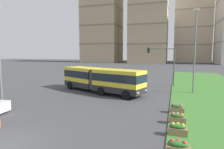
% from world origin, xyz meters
% --- Properties ---
extents(ground_plane, '(260.00, 260.00, 0.00)m').
position_xyz_m(ground_plane, '(0.00, 0.00, 0.00)').
color(ground_plane, '#424244').
extents(articulated_bus, '(11.83, 6.67, 3.00)m').
position_xyz_m(articulated_bus, '(-0.24, 14.95, 1.65)').
color(articulated_bus, yellow).
rests_on(articulated_bus, ground).
extents(flower_planter_0, '(1.10, 0.56, 0.74)m').
position_xyz_m(flower_planter_0, '(8.85, 2.00, 0.43)').
color(flower_planter_0, '#937051').
rests_on(flower_planter_0, grass_median).
extents(flower_planter_1, '(1.10, 0.56, 0.74)m').
position_xyz_m(flower_planter_1, '(8.85, 4.34, 0.43)').
color(flower_planter_1, '#937051').
rests_on(flower_planter_1, grass_median).
extents(flower_planter_2, '(1.10, 0.56, 0.74)m').
position_xyz_m(flower_planter_2, '(8.85, 6.44, 0.43)').
color(flower_planter_2, '#937051').
rests_on(flower_planter_2, grass_median).
extents(flower_planter_3, '(1.10, 0.56, 0.74)m').
position_xyz_m(flower_planter_3, '(8.85, 8.98, 0.43)').
color(flower_planter_3, '#937051').
rests_on(flower_planter_3, grass_median).
extents(traffic_light_far_right, '(4.11, 0.28, 5.73)m').
position_xyz_m(traffic_light_far_right, '(7.07, 22.00, 3.98)').
color(traffic_light_far_right, '#474C51').
rests_on(traffic_light_far_right, ground).
extents(streetlight_median, '(0.70, 0.28, 10.07)m').
position_xyz_m(streetlight_median, '(10.75, 17.82, 5.49)').
color(streetlight_median, slate).
rests_on(streetlight_median, ground).
extents(apartment_tower_west, '(19.25, 17.53, 37.61)m').
position_xyz_m(apartment_tower_west, '(-30.00, 93.35, 18.82)').
color(apartment_tower_west, tan).
rests_on(apartment_tower_west, ground).
extents(apartment_tower_westcentre, '(18.26, 18.83, 45.23)m').
position_xyz_m(apartment_tower_westcentre, '(-4.67, 93.15, 22.63)').
color(apartment_tower_westcentre, tan).
rests_on(apartment_tower_westcentre, ground).
extents(apartment_tower_centre, '(18.67, 14.47, 36.01)m').
position_xyz_m(apartment_tower_centre, '(16.80, 108.54, 18.03)').
color(apartment_tower_centre, '#C6B299').
rests_on(apartment_tower_centre, ground).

